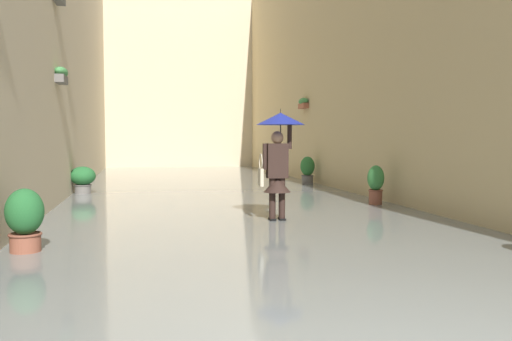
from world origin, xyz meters
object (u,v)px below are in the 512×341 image
Objects in this scene: potted_plant_far_left at (376,184)px; potted_plant_near_left at (307,170)px; person_wading at (278,147)px; potted_plant_far_right at (25,220)px; potted_plant_near_right at (83,179)px.

potted_plant_near_left is at bearing -91.10° from potted_plant_far_left.
person_wading is 4.54m from potted_plant_far_right.
person_wading is 3.41m from potted_plant_far_left.
potted_plant_near_right is (4.05, -5.64, -0.94)m from person_wading.
potted_plant_far_right is (3.97, 2.00, -0.92)m from person_wading.
potted_plant_far_right is 7.64m from potted_plant_near_right.
person_wading is 7.00m from potted_plant_near_right.
potted_plant_far_left is 1.19× the size of potted_plant_near_right.
potted_plant_near_left reaches higher than potted_plant_near_right.
potted_plant_far_right is at bearing 54.07° from potted_plant_near_left.
potted_plant_near_left reaches higher than potted_plant_far_left.
person_wading is 2.18× the size of potted_plant_near_left.
potted_plant_near_right is at bearing 14.40° from potted_plant_near_left.
potted_plant_near_right is 0.83× the size of potted_plant_near_left.
person_wading is at bearing 68.97° from potted_plant_near_left.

